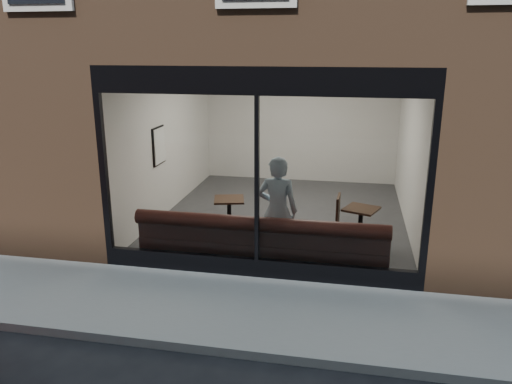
% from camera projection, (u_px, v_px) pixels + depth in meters
% --- Properties ---
extents(ground, '(120.00, 120.00, 0.00)m').
position_uv_depth(ground, '(224.00, 352.00, 5.88)').
color(ground, black).
rests_on(ground, ground).
extents(sidewalk_near, '(40.00, 2.00, 0.01)m').
position_uv_depth(sidewalk_near, '(242.00, 309.00, 6.82)').
color(sidewalk_near, gray).
rests_on(sidewalk_near, ground).
extents(kerb_near, '(40.00, 0.10, 0.12)m').
position_uv_depth(kerb_near, '(223.00, 350.00, 5.81)').
color(kerb_near, gray).
rests_on(kerb_near, ground).
extents(host_building_pier_left, '(2.50, 12.00, 3.20)m').
position_uv_depth(host_building_pier_left, '(164.00, 117.00, 13.66)').
color(host_building_pier_left, brown).
rests_on(host_building_pier_left, ground).
extents(host_building_pier_right, '(2.50, 12.00, 3.20)m').
position_uv_depth(host_building_pier_right, '(452.00, 125.00, 12.27)').
color(host_building_pier_right, brown).
rests_on(host_building_pier_right, ground).
extents(host_building_backfill, '(5.00, 6.00, 3.20)m').
position_uv_depth(host_building_backfill, '(311.00, 108.00, 15.79)').
color(host_building_backfill, brown).
rests_on(host_building_backfill, ground).
extents(cafe_floor, '(6.00, 6.00, 0.00)m').
position_uv_depth(cafe_floor, '(283.00, 215.00, 10.58)').
color(cafe_floor, '#2D2D30').
rests_on(cafe_floor, ground).
extents(cafe_ceiling, '(6.00, 6.00, 0.00)m').
position_uv_depth(cafe_ceiling, '(286.00, 61.00, 9.69)').
color(cafe_ceiling, white).
rests_on(cafe_ceiling, host_building_upper).
extents(cafe_wall_back, '(5.00, 0.00, 5.00)m').
position_uv_depth(cafe_wall_back, '(300.00, 121.00, 12.96)').
color(cafe_wall_back, silver).
rests_on(cafe_wall_back, ground).
extents(cafe_wall_left, '(0.00, 6.00, 6.00)m').
position_uv_depth(cafe_wall_left, '(168.00, 138.00, 10.60)').
color(cafe_wall_left, silver).
rests_on(cafe_wall_left, ground).
extents(cafe_wall_right, '(0.00, 6.00, 6.00)m').
position_uv_depth(cafe_wall_right, '(411.00, 146.00, 9.68)').
color(cafe_wall_right, silver).
rests_on(cafe_wall_right, ground).
extents(storefront_kick, '(5.00, 0.10, 0.30)m').
position_uv_depth(storefront_kick, '(257.00, 268.00, 7.77)').
color(storefront_kick, black).
rests_on(storefront_kick, ground).
extents(storefront_header, '(5.00, 0.10, 0.40)m').
position_uv_depth(storefront_header, '(257.00, 81.00, 6.97)').
color(storefront_header, black).
rests_on(storefront_header, host_building_upper).
extents(storefront_mullion, '(0.06, 0.10, 2.50)m').
position_uv_depth(storefront_mullion, '(257.00, 181.00, 7.37)').
color(storefront_mullion, black).
rests_on(storefront_mullion, storefront_kick).
extents(storefront_glass, '(4.80, 0.00, 4.80)m').
position_uv_depth(storefront_glass, '(257.00, 182.00, 7.35)').
color(storefront_glass, white).
rests_on(storefront_glass, storefront_kick).
extents(banquette, '(4.00, 0.55, 0.45)m').
position_uv_depth(banquette, '(262.00, 253.00, 8.12)').
color(banquette, '#3A1A15').
rests_on(banquette, cafe_floor).
extents(person, '(0.67, 0.46, 1.80)m').
position_uv_depth(person, '(277.00, 211.00, 8.10)').
color(person, '#A6C2D6').
rests_on(person, cafe_floor).
extents(cafe_table_left, '(0.66, 0.66, 0.04)m').
position_uv_depth(cafe_table_left, '(229.00, 199.00, 9.23)').
color(cafe_table_left, black).
rests_on(cafe_table_left, cafe_floor).
extents(cafe_table_right, '(0.70, 0.70, 0.03)m').
position_uv_depth(cafe_table_right, '(361.00, 209.00, 8.69)').
color(cafe_table_right, black).
rests_on(cafe_table_right, cafe_floor).
extents(cafe_chair_right, '(0.48, 0.48, 0.04)m').
position_uv_depth(cafe_chair_right, '(326.00, 233.00, 8.97)').
color(cafe_chair_right, black).
rests_on(cafe_chair_right, cafe_floor).
extents(wall_poster, '(0.02, 0.53, 0.70)m').
position_uv_depth(wall_poster, '(160.00, 146.00, 10.02)').
color(wall_poster, white).
rests_on(wall_poster, cafe_wall_left).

